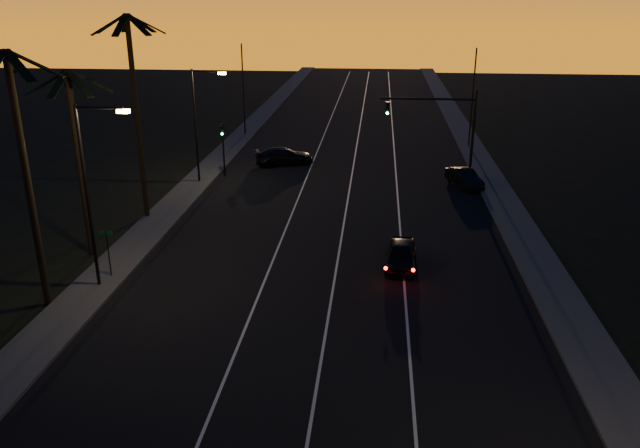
# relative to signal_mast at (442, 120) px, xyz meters

# --- Properties ---
(road) EXTENTS (20.00, 170.00, 0.01)m
(road) POSITION_rel_signal_mast_xyz_m (-7.14, -9.99, -4.78)
(road) COLOR black
(road) RESTS_ON ground
(sidewalk_left) EXTENTS (2.40, 170.00, 0.16)m
(sidewalk_left) POSITION_rel_signal_mast_xyz_m (-18.34, -9.99, -4.70)
(sidewalk_left) COLOR #3A3A37
(sidewalk_left) RESTS_ON ground
(sidewalk_right) EXTENTS (2.40, 170.00, 0.16)m
(sidewalk_right) POSITION_rel_signal_mast_xyz_m (4.06, -9.99, -4.70)
(sidewalk_right) COLOR #3A3A37
(sidewalk_right) RESTS_ON ground
(lane_stripe_left) EXTENTS (0.12, 160.00, 0.01)m
(lane_stripe_left) POSITION_rel_signal_mast_xyz_m (-10.14, -9.99, -4.76)
(lane_stripe_left) COLOR silver
(lane_stripe_left) RESTS_ON road
(lane_stripe_mid) EXTENTS (0.12, 160.00, 0.01)m
(lane_stripe_mid) POSITION_rel_signal_mast_xyz_m (-6.64, -9.99, -4.76)
(lane_stripe_mid) COLOR silver
(lane_stripe_mid) RESTS_ON road
(lane_stripe_right) EXTENTS (0.12, 160.00, 0.01)m
(lane_stripe_right) POSITION_rel_signal_mast_xyz_m (-3.14, -9.99, -4.76)
(lane_stripe_right) COLOR silver
(lane_stripe_right) RESTS_ON road
(palm_near) EXTENTS (4.25, 4.16, 11.53)m
(palm_near) POSITION_rel_signal_mast_xyz_m (-19.74, -21.99, 2.29)
(palm_near) COLOR black
(palm_near) RESTS_ON ground
(palm_mid) EXTENTS (4.25, 4.16, 10.03)m
(palm_mid) POSITION_rel_signal_mast_xyz_m (-20.34, -15.99, 1.47)
(palm_mid) COLOR black
(palm_mid) RESTS_ON ground
(palm_far) EXTENTS (4.25, 4.16, 12.53)m
(palm_far) POSITION_rel_signal_mast_xyz_m (-19.34, -9.99, 2.83)
(palm_far) COLOR black
(palm_far) RESTS_ON ground
(streetlight_left_near) EXTENTS (2.55, 0.26, 9.00)m
(streetlight_left_near) POSITION_rel_signal_mast_xyz_m (-17.84, -19.99, 0.54)
(streetlight_left_near) COLOR black
(streetlight_left_near) RESTS_ON ground
(streetlight_left_far) EXTENTS (2.55, 0.26, 8.50)m
(streetlight_left_far) POSITION_rel_signal_mast_xyz_m (-17.82, -1.99, 0.28)
(streetlight_left_far) COLOR black
(streetlight_left_far) RESTS_ON ground
(street_sign) EXTENTS (0.70, 0.06, 2.60)m
(street_sign) POSITION_rel_signal_mast_xyz_m (-17.94, -18.99, -3.13)
(street_sign) COLOR black
(street_sign) RESTS_ON ground
(signal_mast) EXTENTS (7.10, 0.41, 7.00)m
(signal_mast) POSITION_rel_signal_mast_xyz_m (0.00, 0.00, 0.00)
(signal_mast) COLOR black
(signal_mast) RESTS_ON ground
(signal_post) EXTENTS (0.28, 0.37, 4.20)m
(signal_post) POSITION_rel_signal_mast_xyz_m (-16.64, -0.01, -1.89)
(signal_post) COLOR black
(signal_post) RESTS_ON ground
(far_pole_left) EXTENTS (0.14, 0.14, 9.00)m
(far_pole_left) POSITION_rel_signal_mast_xyz_m (-18.14, 15.01, -0.28)
(far_pole_left) COLOR black
(far_pole_left) RESTS_ON ground
(far_pole_right) EXTENTS (0.14, 0.14, 9.00)m
(far_pole_right) POSITION_rel_signal_mast_xyz_m (3.86, 12.01, -0.28)
(far_pole_right) COLOR black
(far_pole_right) RESTS_ON ground
(lead_car) EXTENTS (1.86, 4.50, 1.34)m
(lead_car) POSITION_rel_signal_mast_xyz_m (-3.25, -16.12, -4.10)
(lead_car) COLOR black
(lead_car) RESTS_ON road
(right_car) EXTENTS (2.65, 4.19, 1.30)m
(right_car) POSITION_rel_signal_mast_xyz_m (1.86, -1.03, -4.12)
(right_car) COLOR black
(right_car) RESTS_ON road
(cross_car) EXTENTS (5.36, 3.85, 1.44)m
(cross_car) POSITION_rel_signal_mast_xyz_m (-12.48, 3.95, -4.05)
(cross_car) COLOR black
(cross_car) RESTS_ON road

